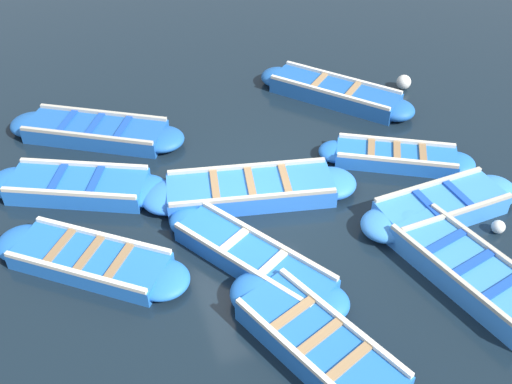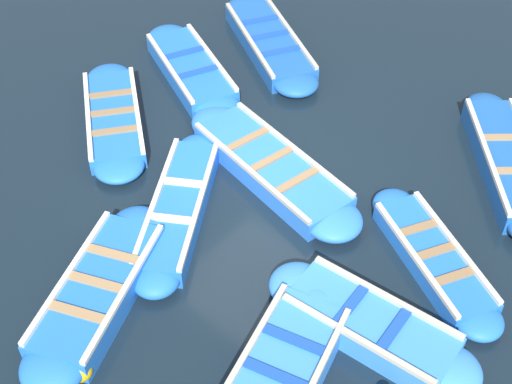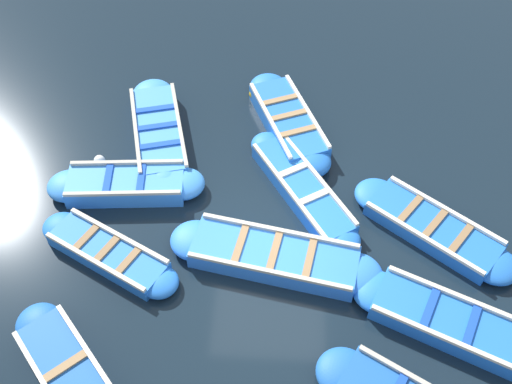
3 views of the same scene
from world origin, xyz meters
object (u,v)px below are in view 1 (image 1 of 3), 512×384
at_px(boat_drifting, 78,186).
at_px(boat_mid_row, 253,259).
at_px(boat_outer_right, 335,93).
at_px(boat_stern_in, 396,157).
at_px(boat_tucked, 319,346).
at_px(buoy_yellow_far, 404,82).
at_px(boat_broadside, 96,131).
at_px(boat_near_quay, 250,190).
at_px(boat_bow_out, 441,207).
at_px(boat_centre, 470,272).
at_px(boat_inner_gap, 90,260).
at_px(buoy_white_drifting, 498,227).

height_order(boat_drifting, boat_mid_row, boat_mid_row).
relative_size(boat_outer_right, boat_stern_in, 1.10).
bearing_deg(boat_tucked, buoy_yellow_far, 142.15).
relative_size(boat_broadside, boat_stern_in, 1.23).
relative_size(boat_near_quay, boat_mid_row, 1.20).
bearing_deg(boat_tucked, boat_bow_out, 122.16).
height_order(boat_broadside, boat_bow_out, boat_bow_out).
bearing_deg(boat_stern_in, boat_tucked, -41.39).
distance_m(boat_centre, boat_inner_gap, 6.18).
relative_size(boat_centre, buoy_yellow_far, 10.90).
bearing_deg(boat_drifting, boat_broadside, 162.76).
height_order(boat_inner_gap, boat_near_quay, boat_near_quay).
height_order(boat_centre, boat_bow_out, boat_centre).
xyz_separation_m(boat_centre, boat_tucked, (0.53, -2.86, 0.00)).
relative_size(boat_outer_right, boat_broadside, 0.89).
bearing_deg(boat_near_quay, boat_inner_gap, -74.27).
bearing_deg(boat_broadside, buoy_yellow_far, 88.28).
bearing_deg(boat_centre, boat_stern_in, 172.38).
xyz_separation_m(boat_near_quay, boat_mid_row, (1.70, -0.51, -0.01)).
xyz_separation_m(boat_inner_gap, boat_mid_row, (0.84, 2.55, 0.02)).
relative_size(boat_drifting, boat_stern_in, 1.15).
bearing_deg(boat_tucked, boat_mid_row, -170.08).
distance_m(boat_outer_right, boat_stern_in, 2.66).
height_order(boat_broadside, boat_near_quay, boat_near_quay).
distance_m(boat_near_quay, buoy_white_drifting, 4.48).
bearing_deg(boat_near_quay, boat_tucked, -2.65).
distance_m(boat_inner_gap, boat_outer_right, 7.04).
bearing_deg(boat_inner_gap, boat_near_quay, 105.73).
xyz_separation_m(boat_drifting, boat_outer_right, (-1.59, 6.03, 0.02)).
height_order(boat_stern_in, buoy_yellow_far, boat_stern_in).
distance_m(boat_near_quay, boat_stern_in, 3.13).
bearing_deg(boat_near_quay, buoy_white_drifting, 59.26).
bearing_deg(buoy_yellow_far, boat_drifting, -78.81).
relative_size(boat_inner_gap, boat_mid_row, 0.96).
height_order(boat_centre, boat_outer_right, boat_centre).
height_order(boat_centre, buoy_yellow_far, boat_centre).
bearing_deg(boat_inner_gap, boat_drifting, 179.78).
height_order(boat_tucked, boat_stern_in, boat_tucked).
relative_size(boat_drifting, boat_mid_row, 1.02).
relative_size(boat_drifting, boat_centre, 0.93).
distance_m(boat_broadside, boat_tucked, 6.97).
distance_m(boat_drifting, boat_near_quay, 3.26).
xyz_separation_m(boat_mid_row, buoy_white_drifting, (0.59, 4.36, -0.05)).
height_order(boat_drifting, buoy_white_drifting, boat_drifting).
bearing_deg(boat_centre, boat_near_quay, -139.15).
bearing_deg(boat_mid_row, boat_bow_out, 91.91).
bearing_deg(boat_broadside, boat_near_quay, 40.60).
relative_size(boat_centre, buoy_white_drifting, 15.77).
xyz_separation_m(boat_centre, boat_broadside, (-6.04, -5.20, -0.03)).
relative_size(boat_inner_gap, buoy_yellow_far, 9.52).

